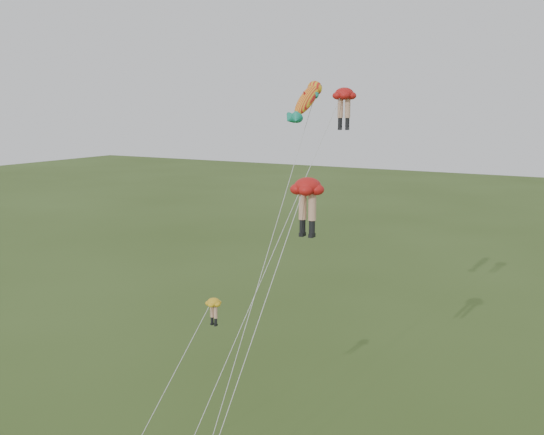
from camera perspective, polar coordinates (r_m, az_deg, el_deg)
The scene contains 4 objects.
legs_kite_red_high at distance 33.81m, azimuth 6.52°, elevation 10.58°, with size 4.41×12.62×19.06m.
legs_kite_red_mid at distance 28.34m, azimuth 3.26°, elevation 2.24°, with size 2.94×8.46×14.78m.
legs_kite_yellow at distance 30.99m, azimuth -6.10°, elevation -9.17°, with size 2.73×6.23×8.52m.
fish_kite at distance 34.59m, azimuth 3.32°, elevation 10.94°, with size 1.19×14.40×19.74m.
Camera 1 is at (15.73, -20.45, 18.02)m, focal length 40.00 mm.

